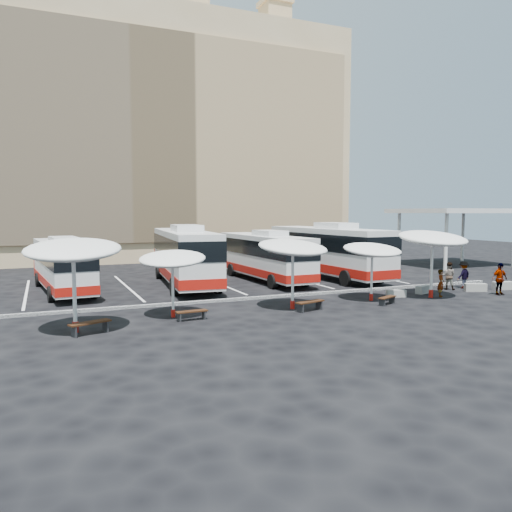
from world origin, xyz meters
name	(u,v)px	position (x,y,z in m)	size (l,w,h in m)	color
ground	(261,301)	(0.00, 0.00, 0.00)	(120.00, 120.00, 0.00)	black
sandstone_building	(146,143)	(0.00, 31.87, 12.63)	(42.00, 18.25, 29.60)	tan
service_canopy	(456,212)	(24.00, 10.00, 4.87)	(10.00, 8.00, 5.20)	silver
curb_divider	(257,298)	(0.00, 0.50, 0.07)	(34.00, 0.25, 0.15)	black
bay_lines	(215,282)	(0.00, 8.00, 0.01)	(24.15, 12.00, 0.01)	white
bus_0	(62,263)	(-9.93, 7.65, 1.75)	(3.36, 10.95, 3.42)	silver
bus_1	(184,254)	(-2.29, 7.52, 2.08)	(4.02, 13.02, 4.07)	silver
bus_2	(264,255)	(3.49, 7.37, 1.85)	(2.86, 11.48, 3.63)	silver
bus_3	(327,249)	(8.48, 7.03, 2.11)	(3.42, 13.12, 4.13)	silver
sunshade_0	(73,250)	(-9.88, -3.76, 3.36)	(4.49, 4.53, 3.96)	silver
sunshade_1	(172,259)	(-5.51, -2.40, 2.72)	(4.05, 4.07, 3.21)	silver
sunshade_2	(293,248)	(0.53, -2.79, 3.10)	(4.08, 4.11, 3.65)	silver
sunshade_3	(372,250)	(5.64, -2.38, 2.80)	(3.28, 3.32, 3.30)	silver
sunshade_4	(433,238)	(9.36, -2.93, 3.39)	(3.99, 4.04, 3.99)	silver
wood_bench_0	(90,325)	(-9.36, -4.34, 0.39)	(1.71, 1.02, 0.51)	black
wood_bench_1	(192,313)	(-4.92, -3.43, 0.34)	(1.47, 0.49, 0.45)	black
wood_bench_2	(310,303)	(1.06, -3.64, 0.38)	(1.67, 0.86, 0.50)	black
wood_bench_3	(387,299)	(5.66, -3.74, 0.32)	(1.41, 0.91, 0.42)	black
conc_bench_0	(396,293)	(7.63, -2.02, 0.21)	(1.10, 0.37, 0.41)	gray
conc_bench_1	(424,289)	(10.05, -1.60, 0.24)	(1.28, 0.43, 0.48)	gray
conc_bench_2	(475,287)	(13.50, -2.26, 0.24)	(1.28, 0.43, 0.48)	gray
conc_bench_3	(503,286)	(15.67, -2.41, 0.25)	(1.32, 0.44, 0.49)	gray
passenger_0	(441,283)	(10.03, -3.00, 0.79)	(0.58, 0.38, 1.59)	black
passenger_1	(449,276)	(12.48, -1.09, 0.87)	(0.85, 0.66, 1.74)	black
passenger_2	(500,279)	(13.70, -3.84, 0.95)	(1.11, 0.46, 1.90)	black
passenger_3	(463,275)	(13.76, -1.02, 0.87)	(1.13, 0.65, 1.74)	black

